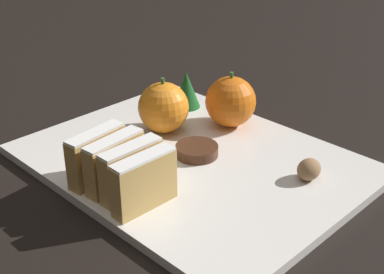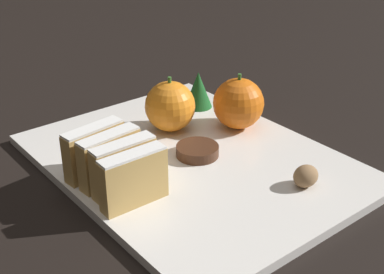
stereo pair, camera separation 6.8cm
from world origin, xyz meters
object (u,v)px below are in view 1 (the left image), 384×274
(orange_near, at_px, (231,102))
(chocolate_cookie, at_px, (198,151))
(walnut, at_px, (309,169))
(orange_far, at_px, (163,107))

(orange_near, relative_size, chocolate_cookie, 1.45)
(walnut, bearing_deg, chocolate_cookie, 111.24)
(walnut, xyz_separation_m, chocolate_cookie, (-0.05, 0.14, -0.01))
(orange_near, bearing_deg, chocolate_cookie, -162.01)
(walnut, relative_size, chocolate_cookie, 0.58)
(walnut, bearing_deg, orange_near, 74.10)
(orange_far, relative_size, walnut, 2.45)
(orange_near, bearing_deg, orange_far, 146.05)
(chocolate_cookie, bearing_deg, orange_far, 77.51)
(orange_far, bearing_deg, orange_near, -33.95)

